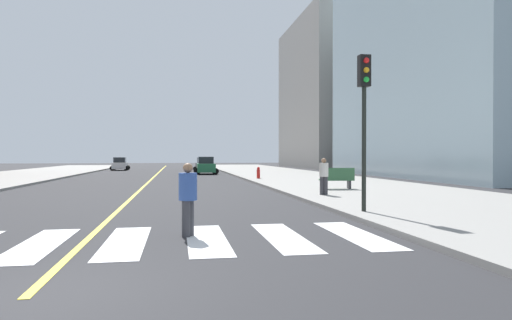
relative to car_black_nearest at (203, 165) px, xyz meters
The scene contains 13 objects.
ground_plane 47.59m from the car_black_nearest, 96.11° to the right, with size 220.00×220.00×0.00m, color #28282B.
sidewalk_kerb_east 28.24m from the car_black_nearest, 75.36° to the right, with size 10.00×120.00×0.15m, color gray.
crosswalk_paint 43.62m from the car_black_nearest, 96.67° to the right, with size 13.50×4.00×0.01m.
lane_divider_paint 8.93m from the car_black_nearest, 124.72° to the right, with size 0.16×80.00×0.01m, color yellow.
parking_garage_concrete 30.56m from the car_black_nearest, 32.59° to the left, with size 18.00×24.00×22.92m, color gray.
car_black_nearest is the anchor object (origin of this frame).
car_white_second 12.44m from the car_black_nearest, 145.54° to the left, with size 2.37×3.75×1.67m.
car_green_third 6.59m from the car_black_nearest, 91.09° to the right, with size 2.54×4.02×1.78m.
traffic_light_near_corner 40.28m from the car_black_nearest, 85.96° to the right, with size 0.36×0.41×4.96m.
park_bench 31.12m from the car_black_nearest, 80.16° to the right, with size 1.84×0.73×1.12m.
pedestrian_crossing 42.95m from the car_black_nearest, 93.71° to the right, with size 0.43×0.43×1.75m.
pedestrian_waiting_east 34.19m from the car_black_nearest, 84.14° to the right, with size 0.41×0.41×1.65m.
fire_hydrant 19.47m from the car_black_nearest, 80.80° to the right, with size 0.26×0.26×0.89m.
Camera 1 is at (2.03, -6.56, 1.94)m, focal length 32.24 mm.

